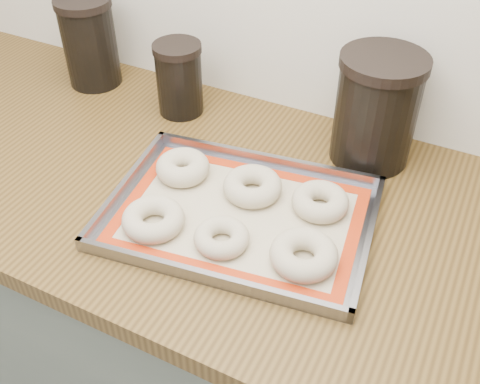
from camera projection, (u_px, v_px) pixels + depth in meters
The scene contains 13 objects.
cabinet at pixel (189, 321), 1.40m from camera, with size 3.00×0.65×0.86m, color slate.
countertop at pixel (175, 181), 1.10m from camera, with size 3.06×0.68×0.04m, color brown.
baking_tray at pixel (240, 215), 0.99m from camera, with size 0.50×0.39×0.03m.
baking_mat at pixel (240, 216), 0.99m from camera, with size 0.46×0.35×0.00m.
bagel_front_left at pixel (153, 219), 0.96m from camera, with size 0.11×0.11×0.04m, color #C0B295.
bagel_front_mid at pixel (222, 237), 0.93m from camera, with size 0.09×0.09×0.03m, color #C0B295.
bagel_front_right at pixel (304, 255), 0.89m from camera, with size 0.11×0.11×0.04m, color #C0B295.
bagel_back_left at pixel (183, 167), 1.07m from camera, with size 0.10×0.10×0.04m, color #C0B295.
bagel_back_mid at pixel (252, 186), 1.02m from camera, with size 0.11×0.11×0.04m, color #C0B295.
bagel_back_right at pixel (320, 201), 0.99m from camera, with size 0.10×0.10×0.04m, color #C0B295.
canister_left at pixel (90, 42), 1.29m from camera, with size 0.13×0.13×0.20m.
canister_mid at pixel (179, 79), 1.21m from camera, with size 0.10×0.10×0.16m.
canister_right at pixel (376, 109), 1.06m from camera, with size 0.16×0.16×0.22m.
Camera 1 is at (0.50, 0.97, 1.58)m, focal length 42.00 mm.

